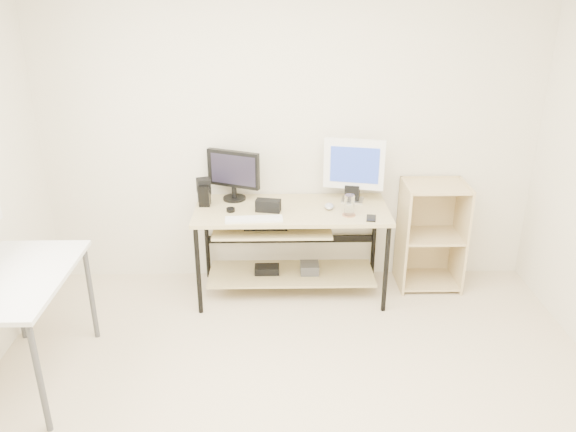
# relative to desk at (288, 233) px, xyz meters

# --- Properties ---
(room) EXTENTS (4.01, 4.01, 2.62)m
(room) POSITION_rel_desk_xyz_m (-0.11, -1.62, 0.78)
(room) COLOR beige
(room) RESTS_ON ground
(desk) EXTENTS (1.50, 0.65, 0.75)m
(desk) POSITION_rel_desk_xyz_m (0.00, 0.00, 0.00)
(desk) COLOR tan
(desk) RESTS_ON ground
(side_table) EXTENTS (0.60, 1.00, 0.75)m
(side_table) POSITION_rel_desk_xyz_m (-1.65, -1.06, 0.13)
(side_table) COLOR white
(side_table) RESTS_ON ground
(shelf_unit) EXTENTS (0.50, 0.40, 0.90)m
(shelf_unit) POSITION_rel_desk_xyz_m (1.18, 0.16, -0.09)
(shelf_unit) COLOR #CEB680
(shelf_unit) RESTS_ON ground
(black_monitor) EXTENTS (0.42, 0.22, 0.40)m
(black_monitor) POSITION_rel_desk_xyz_m (-0.43, 0.20, 0.44)
(black_monitor) COLOR black
(black_monitor) RESTS_ON desk
(white_imac) EXTENTS (0.47, 0.15, 0.51)m
(white_imac) POSITION_rel_desk_xyz_m (0.52, 0.15, 0.50)
(white_imac) COLOR silver
(white_imac) RESTS_ON desk
(keyboard) EXTENTS (0.43, 0.14, 0.01)m
(keyboard) POSITION_rel_desk_xyz_m (-0.26, -0.23, 0.22)
(keyboard) COLOR white
(keyboard) RESTS_ON desk
(mouse) EXTENTS (0.08, 0.12, 0.04)m
(mouse) POSITION_rel_desk_xyz_m (0.32, -0.01, 0.23)
(mouse) COLOR #B4B4B9
(mouse) RESTS_ON desk
(center_speaker) EXTENTS (0.20, 0.12, 0.09)m
(center_speaker) POSITION_rel_desk_xyz_m (-0.15, -0.06, 0.26)
(center_speaker) COLOR black
(center_speaker) RESTS_ON desk
(speaker_left) EXTENTS (0.13, 0.13, 0.20)m
(speaker_left) POSITION_rel_desk_xyz_m (-0.66, 0.13, 0.32)
(speaker_left) COLOR black
(speaker_left) RESTS_ON desk
(speaker_right) EXTENTS (0.14, 0.14, 0.14)m
(speaker_right) POSITION_rel_desk_xyz_m (0.52, 0.16, 0.28)
(speaker_right) COLOR black
(speaker_right) RESTS_ON desk
(audio_controller) EXTENTS (0.08, 0.05, 0.17)m
(audio_controller) POSITION_rel_desk_xyz_m (-0.65, 0.05, 0.30)
(audio_controller) COLOR black
(audio_controller) RESTS_ON desk
(volume_puck) EXTENTS (0.08, 0.08, 0.03)m
(volume_puck) POSITION_rel_desk_xyz_m (-0.44, -0.06, 0.23)
(volume_puck) COLOR black
(volume_puck) RESTS_ON desk
(smartphone) EXTENTS (0.09, 0.14, 0.01)m
(smartphone) POSITION_rel_desk_xyz_m (0.61, -0.22, 0.22)
(smartphone) COLOR black
(smartphone) RESTS_ON desk
(coaster) EXTENTS (0.12, 0.12, 0.01)m
(coaster) POSITION_rel_desk_xyz_m (0.45, -0.15, 0.21)
(coaster) COLOR #9B6746
(coaster) RESTS_ON desk
(drinking_glass) EXTENTS (0.09, 0.09, 0.15)m
(drinking_glass) POSITION_rel_desk_xyz_m (0.45, -0.15, 0.30)
(drinking_glass) COLOR white
(drinking_glass) RESTS_ON coaster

